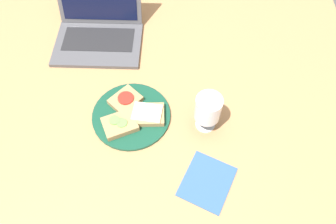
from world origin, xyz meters
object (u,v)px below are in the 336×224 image
object	(u,v)px
sandwich_with_cheese	(147,114)
wine_glass	(208,110)
sandwich_with_cucumber	(120,124)
napkin	(207,182)
plate	(131,115)
sandwich_with_tomato	(125,100)
laptop	(98,27)

from	to	relation	value
sandwich_with_cheese	wine_glass	world-z (taller)	wine_glass
sandwich_with_cucumber	wine_glass	xyz separation A→B (cm)	(26.71, 2.03, 6.59)
sandwich_with_cucumber	napkin	xyz separation A→B (cm)	(26.74, -17.02, -1.96)
plate	sandwich_with_cheese	size ratio (longest dim) A/B	2.27
wine_glass	sandwich_with_tomato	bearing A→B (deg)	164.73
sandwich_with_cheese	sandwich_with_tomato	distance (cm)	9.12
sandwich_with_cucumber	wine_glass	bearing A→B (deg)	4.34
sandwich_with_cucumber	wine_glass	distance (cm)	27.59
sandwich_with_cucumber	wine_glass	size ratio (longest dim) A/B	0.92
wine_glass	napkin	xyz separation A→B (cm)	(0.03, -19.04, -8.55)
sandwich_with_cheese	sandwich_with_tomato	xyz separation A→B (cm)	(-7.47, 5.23, -0.12)
sandwich_with_cheese	wine_glass	size ratio (longest dim) A/B	0.81
sandwich_with_cheese	sandwich_with_cucumber	bearing A→B (deg)	-155.04
plate	wine_glass	size ratio (longest dim) A/B	1.85
laptop	sandwich_with_cheese	bearing A→B (deg)	-60.42
laptop	napkin	bearing A→B (deg)	-55.66
sandwich_with_tomato	sandwich_with_cucumber	size ratio (longest dim) A/B	0.96
sandwich_with_cheese	sandwich_with_tomato	world-z (taller)	same
sandwich_with_tomato	wine_glass	distance (cm)	27.63
laptop	napkin	size ratio (longest dim) A/B	2.09
wine_glass	napkin	bearing A→B (deg)	-89.91
laptop	plate	bearing A→B (deg)	-66.87
plate	wine_glass	distance (cm)	25.16
wine_glass	laptop	bearing A→B (deg)	135.72
sandwich_with_cucumber	sandwich_with_tomato	bearing A→B (deg)	84.80
plate	sandwich_with_tomato	distance (cm)	5.52
laptop	wine_glass	bearing A→B (deg)	-44.28
sandwich_with_cucumber	plate	bearing A→B (deg)	54.78
sandwich_with_cheese	sandwich_with_tomato	size ratio (longest dim) A/B	0.93
sandwich_with_tomato	plate	bearing A→B (deg)	-65.11
plate	sandwich_with_tomato	world-z (taller)	sandwich_with_tomato
sandwich_with_cheese	napkin	size ratio (longest dim) A/B	0.73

